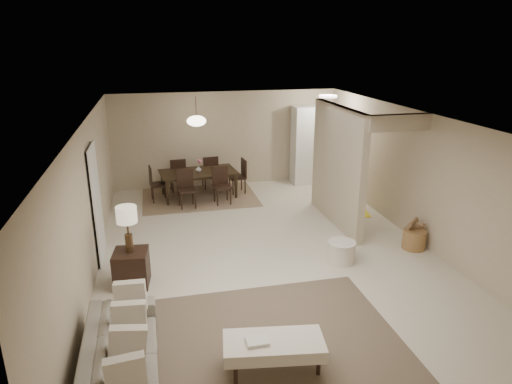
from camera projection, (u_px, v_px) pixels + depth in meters
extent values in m
plane|color=beige|center=(268.00, 255.00, 8.38)|extent=(9.00, 9.00, 0.00)
plane|color=white|center=(270.00, 119.00, 7.59)|extent=(9.00, 9.00, 0.00)
plane|color=tan|center=(227.00, 139.00, 12.15)|extent=(6.00, 0.00, 6.00)
plane|color=tan|center=(89.00, 204.00, 7.35)|extent=(0.00, 9.00, 9.00)
plane|color=tan|center=(422.00, 179.00, 8.63)|extent=(0.00, 9.00, 9.00)
cube|color=tan|center=(337.00, 166.00, 9.53)|extent=(0.15, 2.50, 2.50)
cube|color=black|center=(96.00, 204.00, 7.98)|extent=(0.04, 0.90, 2.04)
cube|color=white|center=(314.00, 145.00, 12.39)|extent=(1.20, 0.55, 2.10)
cylinder|color=white|center=(328.00, 96.00, 11.05)|extent=(0.44, 0.44, 0.05)
cube|color=brown|center=(282.00, 351.00, 5.77)|extent=(3.20, 3.20, 0.01)
imported|color=gray|center=(122.00, 354.00, 5.27)|extent=(2.08, 0.83, 0.61)
cube|color=beige|center=(274.00, 346.00, 5.35)|extent=(1.25, 0.71, 0.16)
cylinder|color=black|center=(236.00, 379.00, 5.13)|extent=(0.05, 0.05, 0.27)
cylinder|color=black|center=(318.00, 366.00, 5.34)|extent=(0.05, 0.05, 0.27)
cylinder|color=black|center=(230.00, 356.00, 5.49)|extent=(0.05, 0.05, 0.27)
cylinder|color=black|center=(307.00, 345.00, 5.70)|extent=(0.05, 0.05, 0.27)
cube|color=black|center=(132.00, 268.00, 7.28)|extent=(0.58, 0.58, 0.58)
cylinder|color=#4A341F|center=(129.00, 243.00, 7.15)|extent=(0.12, 0.12, 0.30)
cylinder|color=#4A341F|center=(128.00, 227.00, 7.06)|extent=(0.03, 0.03, 0.26)
cylinder|color=beige|center=(126.00, 215.00, 6.99)|extent=(0.32, 0.32, 0.26)
cylinder|color=beige|center=(341.00, 252.00, 8.06)|extent=(0.49, 0.49, 0.38)
cylinder|color=#94643B|center=(414.00, 239.00, 8.59)|extent=(0.51, 0.51, 0.36)
cube|color=#886F54|center=(200.00, 197.00, 11.48)|extent=(2.80, 2.10, 0.01)
imported|color=black|center=(199.00, 184.00, 11.38)|extent=(1.96, 1.22, 0.66)
imported|color=silver|center=(198.00, 169.00, 11.25)|extent=(0.15, 0.15, 0.15)
cube|color=yellow|center=(350.00, 213.00, 10.38)|extent=(0.94, 0.68, 0.01)
cylinder|color=#4A341F|center=(196.00, 107.00, 10.77)|extent=(0.02, 0.02, 0.50)
ellipsoid|color=#FFEAC6|center=(196.00, 121.00, 10.87)|extent=(0.46, 0.46, 0.25)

